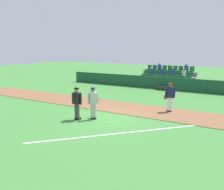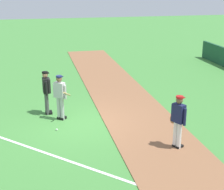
# 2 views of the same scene
# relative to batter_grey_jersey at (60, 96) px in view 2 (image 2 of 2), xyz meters

# --- Properties ---
(ground_plane) EXTENTS (80.00, 80.00, 0.00)m
(ground_plane) POSITION_rel_batter_grey_jersey_xyz_m (0.54, 0.64, -0.97)
(ground_plane) COLOR #42843A
(infield_dirt_path) EXTENTS (28.00, 2.79, 0.03)m
(infield_dirt_path) POSITION_rel_batter_grey_jersey_xyz_m (0.54, 2.95, -0.95)
(infield_dirt_path) COLOR brown
(infield_dirt_path) RESTS_ON ground
(foul_line_chalk) EXTENTS (8.61, 8.50, 0.01)m
(foul_line_chalk) POSITION_rel_batter_grey_jersey_xyz_m (3.54, 0.14, -0.96)
(foul_line_chalk) COLOR white
(foul_line_chalk) RESTS_ON ground
(batter_grey_jersey) EXTENTS (0.76, 0.67, 1.76)m
(batter_grey_jersey) POSITION_rel_batter_grey_jersey_xyz_m (0.00, 0.00, 0.00)
(batter_grey_jersey) COLOR #B2B2B2
(batter_grey_jersey) RESTS_ON ground
(umpire_home_plate) EXTENTS (0.59, 0.32, 1.76)m
(umpire_home_plate) POSITION_rel_batter_grey_jersey_xyz_m (-0.72, -0.48, 0.03)
(umpire_home_plate) COLOR #4C4C4C
(umpire_home_plate) RESTS_ON ground
(runner_navy_jersey) EXTENTS (0.65, 0.42, 1.76)m
(runner_navy_jersey) POSITION_rel_batter_grey_jersey_xyz_m (3.23, 3.42, -0.01)
(runner_navy_jersey) COLOR white
(runner_navy_jersey) RESTS_ON ground
(baseball) EXTENTS (0.07, 0.07, 0.07)m
(baseball) POSITION_rel_batter_grey_jersey_xyz_m (1.02, -0.24, -0.93)
(baseball) COLOR white
(baseball) RESTS_ON ground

